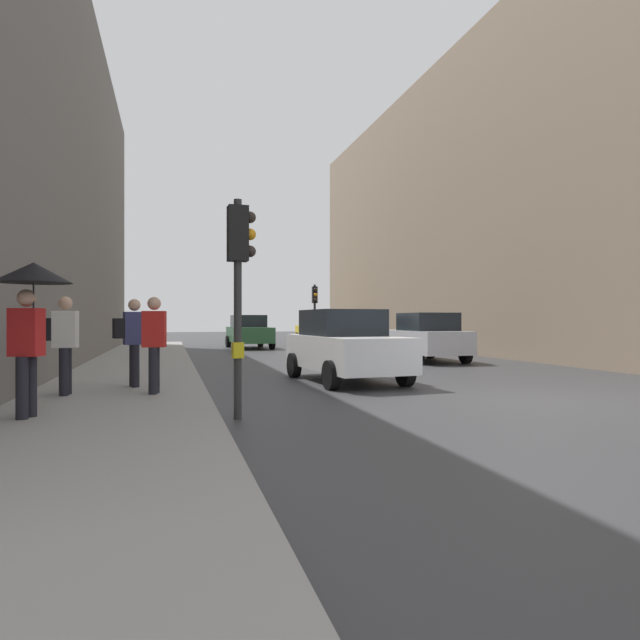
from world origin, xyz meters
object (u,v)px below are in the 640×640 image
object	(u,v)px
traffic_light_far_median	(315,305)
car_yellow_taxi	(316,329)
car_white_compact	(345,346)
traffic_light_near_left	(239,268)
pedestrian_with_black_backpack	(63,339)
pedestrian_with_grey_backpack	(132,337)
car_green_estate	(249,332)
pedestrian_in_red_jacket	(154,341)
pedestrian_with_umbrella	(31,296)
car_silver_hatchback	(425,337)

from	to	relation	value
traffic_light_far_median	car_yellow_taxi	xyz separation A→B (m)	(2.28, 8.24, -1.40)
car_white_compact	traffic_light_near_left	bearing A→B (deg)	-125.39
car_white_compact	pedestrian_with_black_backpack	xyz separation A→B (m)	(-5.99, -2.05, 0.29)
car_yellow_taxi	pedestrian_with_grey_backpack	distance (m)	25.44
traffic_light_far_median	car_green_estate	distance (m)	3.97
traffic_light_far_median	pedestrian_in_red_jacket	distance (m)	17.89
car_green_estate	traffic_light_near_left	bearing A→B (deg)	-98.45
traffic_light_near_left	car_white_compact	distance (m)	5.57
car_yellow_taxi	pedestrian_with_grey_backpack	size ratio (longest dim) A/B	2.39
traffic_light_far_median	pedestrian_with_umbrella	distance (m)	20.45
traffic_light_near_left	car_silver_hatchback	xyz separation A→B (m)	(7.95, 9.74, -1.43)
car_yellow_taxi	pedestrian_with_umbrella	bearing A→B (deg)	-112.86
car_white_compact	pedestrian_with_umbrella	size ratio (longest dim) A/B	2.02
pedestrian_in_red_jacket	car_green_estate	bearing A→B (deg)	76.72
car_silver_hatchback	pedestrian_in_red_jacket	distance (m)	11.99
traffic_light_far_median	car_green_estate	bearing A→B (deg)	145.05
pedestrian_with_umbrella	pedestrian_with_black_backpack	world-z (taller)	pedestrian_with_umbrella
pedestrian_with_umbrella	pedestrian_with_grey_backpack	world-z (taller)	pedestrian_with_umbrella
pedestrian_in_red_jacket	pedestrian_with_umbrella	bearing A→B (deg)	-126.19
traffic_light_far_median	pedestrian_with_grey_backpack	distance (m)	17.05
car_white_compact	pedestrian_with_umbrella	world-z (taller)	pedestrian_with_umbrella
car_green_estate	pedestrian_with_black_backpack	size ratio (longest dim) A/B	2.43
traffic_light_far_median	pedestrian_with_black_backpack	size ratio (longest dim) A/B	1.87
car_green_estate	pedestrian_with_black_backpack	xyz separation A→B (m)	(-5.91, -18.16, 0.29)
pedestrian_with_umbrella	car_silver_hatchback	bearing A→B (deg)	42.10
pedestrian_in_red_jacket	pedestrian_with_grey_backpack	bearing A→B (deg)	111.57
traffic_light_near_left	traffic_light_far_median	world-z (taller)	traffic_light_near_left
car_yellow_taxi	car_white_compact	world-z (taller)	same
pedestrian_with_grey_backpack	traffic_light_far_median	bearing A→B (deg)	62.54
car_green_estate	pedestrian_in_red_jacket	distance (m)	18.89
pedestrian_with_umbrella	pedestrian_with_black_backpack	distance (m)	2.46
pedestrian_with_black_backpack	pedestrian_with_grey_backpack	distance (m)	1.45
traffic_light_near_left	pedestrian_with_black_backpack	size ratio (longest dim) A/B	1.89
traffic_light_far_median	pedestrian_with_black_backpack	bearing A→B (deg)	-119.21
car_yellow_taxi	car_silver_hatchback	size ratio (longest dim) A/B	1.00
car_yellow_taxi	pedestrian_with_black_backpack	bearing A→B (deg)	-114.85
traffic_light_near_left	pedestrian_with_umbrella	world-z (taller)	traffic_light_near_left
car_white_compact	pedestrian_in_red_jacket	size ratio (longest dim) A/B	2.45
car_white_compact	car_green_estate	size ratio (longest dim) A/B	1.01
traffic_light_far_median	pedestrian_with_grey_backpack	size ratio (longest dim) A/B	1.87
pedestrian_with_grey_backpack	pedestrian_with_black_backpack	bearing A→B (deg)	-140.29
car_green_estate	pedestrian_with_umbrella	size ratio (longest dim) A/B	2.01
pedestrian_with_umbrella	pedestrian_in_red_jacket	xyz separation A→B (m)	(1.56, 2.13, -0.71)
car_green_estate	pedestrian_in_red_jacket	size ratio (longest dim) A/B	2.43
car_green_estate	car_white_compact	bearing A→B (deg)	-89.74
pedestrian_with_umbrella	pedestrian_with_grey_backpack	bearing A→B (deg)	71.50
car_yellow_taxi	pedestrian_with_umbrella	xyz separation A→B (m)	(-11.23, -26.63, 0.96)
traffic_light_near_left	pedestrian_with_black_backpack	xyz separation A→B (m)	(-2.87, 2.34, -1.14)
traffic_light_near_left	pedestrian_with_umbrella	distance (m)	2.89
traffic_light_far_median	pedestrian_in_red_jacket	world-z (taller)	traffic_light_far_median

